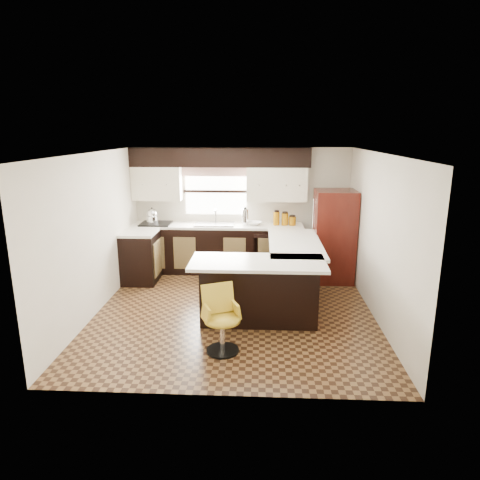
# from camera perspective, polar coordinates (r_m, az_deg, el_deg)

# --- Properties ---
(floor) EXTENTS (4.40, 4.40, 0.00)m
(floor) POSITION_cam_1_polar(r_m,az_deg,el_deg) (6.72, -0.72, -9.37)
(floor) COLOR #49301A
(floor) RESTS_ON ground
(ceiling) EXTENTS (4.40, 4.40, 0.00)m
(ceiling) POSITION_cam_1_polar(r_m,az_deg,el_deg) (6.16, -0.80, 11.52)
(ceiling) COLOR silver
(ceiling) RESTS_ON wall_back
(wall_back) EXTENTS (4.40, 0.00, 4.40)m
(wall_back) POSITION_cam_1_polar(r_m,az_deg,el_deg) (8.48, 0.19, 4.16)
(wall_back) COLOR beige
(wall_back) RESTS_ON floor
(wall_front) EXTENTS (4.40, 0.00, 4.40)m
(wall_front) POSITION_cam_1_polar(r_m,az_deg,el_deg) (4.24, -2.68, -6.50)
(wall_front) COLOR beige
(wall_front) RESTS_ON floor
(wall_left) EXTENTS (0.00, 4.40, 4.40)m
(wall_left) POSITION_cam_1_polar(r_m,az_deg,el_deg) (6.80, -18.72, 0.80)
(wall_left) COLOR beige
(wall_left) RESTS_ON floor
(wall_right) EXTENTS (0.00, 4.40, 4.40)m
(wall_right) POSITION_cam_1_polar(r_m,az_deg,el_deg) (6.55, 17.91, 0.36)
(wall_right) COLOR beige
(wall_right) RESTS_ON floor
(base_cab_back) EXTENTS (3.30, 0.60, 0.90)m
(base_cab_back) POSITION_cam_1_polar(r_m,az_deg,el_deg) (8.39, -2.98, -1.23)
(base_cab_back) COLOR black
(base_cab_back) RESTS_ON floor
(base_cab_left) EXTENTS (0.60, 0.70, 0.90)m
(base_cab_left) POSITION_cam_1_polar(r_m,az_deg,el_deg) (8.03, -13.09, -2.32)
(base_cab_left) COLOR black
(base_cab_left) RESTS_ON floor
(counter_back) EXTENTS (3.30, 0.60, 0.04)m
(counter_back) POSITION_cam_1_polar(r_m,az_deg,el_deg) (8.28, -3.02, 1.92)
(counter_back) COLOR silver
(counter_back) RESTS_ON base_cab_back
(counter_left) EXTENTS (0.60, 0.70, 0.04)m
(counter_left) POSITION_cam_1_polar(r_m,az_deg,el_deg) (7.91, -13.28, 0.96)
(counter_left) COLOR silver
(counter_left) RESTS_ON base_cab_left
(soffit) EXTENTS (3.40, 0.35, 0.36)m
(soffit) POSITION_cam_1_polar(r_m,az_deg,el_deg) (8.22, -2.70, 10.98)
(soffit) COLOR black
(soffit) RESTS_ON wall_back
(upper_cab_left) EXTENTS (0.94, 0.35, 0.64)m
(upper_cab_left) POSITION_cam_1_polar(r_m,az_deg,el_deg) (8.47, -10.97, 7.43)
(upper_cab_left) COLOR beige
(upper_cab_left) RESTS_ON wall_back
(upper_cab_right) EXTENTS (1.14, 0.35, 0.64)m
(upper_cab_right) POSITION_cam_1_polar(r_m,az_deg,el_deg) (8.23, 4.91, 7.45)
(upper_cab_right) COLOR beige
(upper_cab_right) RESTS_ON wall_back
(window_pane) EXTENTS (1.20, 0.02, 0.90)m
(window_pane) POSITION_cam_1_polar(r_m,az_deg,el_deg) (8.45, -3.22, 6.49)
(window_pane) COLOR white
(window_pane) RESTS_ON wall_back
(valance) EXTENTS (1.30, 0.06, 0.18)m
(valance) POSITION_cam_1_polar(r_m,az_deg,el_deg) (8.36, -3.29, 9.10)
(valance) COLOR #D19B93
(valance) RESTS_ON wall_back
(sink) EXTENTS (0.75, 0.45, 0.03)m
(sink) POSITION_cam_1_polar(r_m,az_deg,el_deg) (8.26, -3.38, 2.15)
(sink) COLOR #B2B2B7
(sink) RESTS_ON counter_back
(dishwasher) EXTENTS (0.58, 0.03, 0.78)m
(dishwasher) POSITION_cam_1_polar(r_m,az_deg,el_deg) (8.08, 3.89, -2.01)
(dishwasher) COLOR black
(dishwasher) RESTS_ON floor
(cooktop) EXTENTS (0.58, 0.50, 0.02)m
(cooktop) POSITION_cam_1_polar(r_m,az_deg,el_deg) (8.46, -11.16, 2.17)
(cooktop) COLOR black
(cooktop) RESTS_ON counter_back
(peninsula_long) EXTENTS (0.60, 1.95, 0.90)m
(peninsula_long) POSITION_cam_1_polar(r_m,az_deg,el_deg) (7.15, 6.82, -4.13)
(peninsula_long) COLOR black
(peninsula_long) RESTS_ON floor
(peninsula_return) EXTENTS (1.65, 0.60, 0.90)m
(peninsula_return) POSITION_cam_1_polar(r_m,az_deg,el_deg) (6.21, 2.53, -6.94)
(peninsula_return) COLOR black
(peninsula_return) RESTS_ON floor
(counter_pen_long) EXTENTS (0.84, 1.95, 0.04)m
(counter_pen_long) POSITION_cam_1_polar(r_m,az_deg,el_deg) (7.02, 7.34, -0.47)
(counter_pen_long) COLOR silver
(counter_pen_long) RESTS_ON peninsula_long
(counter_pen_return) EXTENTS (1.89, 0.84, 0.04)m
(counter_pen_return) POSITION_cam_1_polar(r_m,az_deg,el_deg) (5.97, 2.38, -3.02)
(counter_pen_return) COLOR silver
(counter_pen_return) RESTS_ON peninsula_return
(refrigerator) EXTENTS (0.72, 0.69, 1.68)m
(refrigerator) POSITION_cam_1_polar(r_m,az_deg,el_deg) (7.97, 12.39, 0.50)
(refrigerator) COLOR #3A0E09
(refrigerator) RESTS_ON floor
(bar_chair) EXTENTS (0.60, 0.60, 0.85)m
(bar_chair) POSITION_cam_1_polar(r_m,az_deg,el_deg) (5.40, -2.37, -10.67)
(bar_chair) COLOR gold
(bar_chair) RESTS_ON floor
(kettle) EXTENTS (0.22, 0.22, 0.30)m
(kettle) POSITION_cam_1_polar(r_m,az_deg,el_deg) (8.44, -11.63, 3.26)
(kettle) COLOR silver
(kettle) RESTS_ON cooktop
(percolator) EXTENTS (0.13, 0.13, 0.31)m
(percolator) POSITION_cam_1_polar(r_m,az_deg,el_deg) (8.20, 0.69, 3.10)
(percolator) COLOR silver
(percolator) RESTS_ON counter_back
(mixing_bowl) EXTENTS (0.33, 0.33, 0.06)m
(mixing_bowl) POSITION_cam_1_polar(r_m,az_deg,el_deg) (8.22, 1.97, 2.24)
(mixing_bowl) COLOR white
(mixing_bowl) RESTS_ON counter_back
(canister_large) EXTENTS (0.12, 0.12, 0.26)m
(canister_large) POSITION_cam_1_polar(r_m,az_deg,el_deg) (8.23, 4.87, 2.88)
(canister_large) COLOR #985F04
(canister_large) RESTS_ON counter_back
(canister_med) EXTENTS (0.13, 0.13, 0.23)m
(canister_med) POSITION_cam_1_polar(r_m,az_deg,el_deg) (8.24, 6.00, 2.77)
(canister_med) COLOR #985F04
(canister_med) RESTS_ON counter_back
(canister_small) EXTENTS (0.14, 0.14, 0.16)m
(canister_small) POSITION_cam_1_polar(r_m,az_deg,el_deg) (8.25, 6.99, 2.54)
(canister_small) COLOR #985F04
(canister_small) RESTS_ON counter_back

